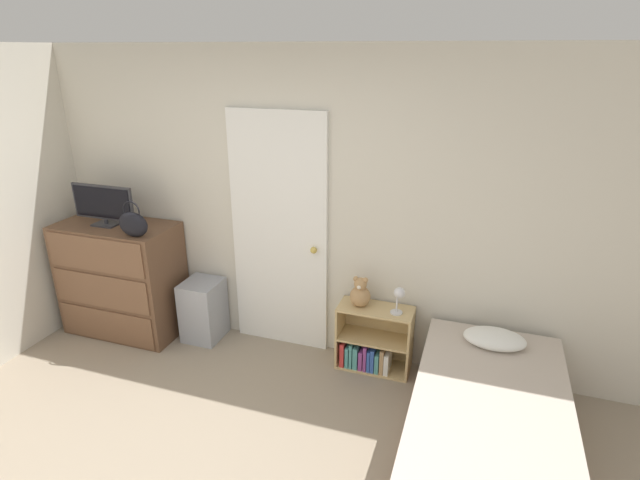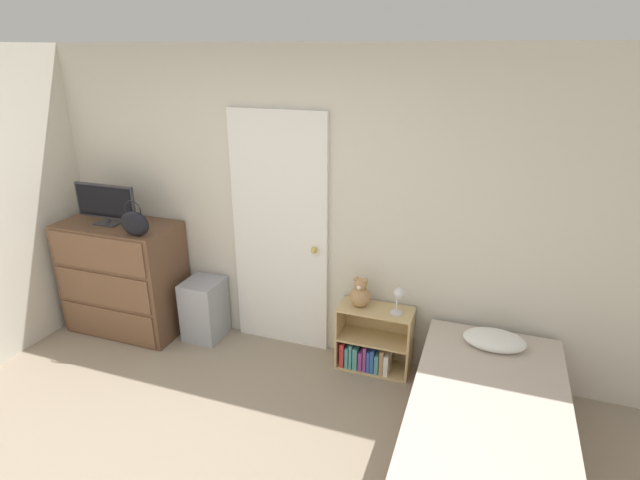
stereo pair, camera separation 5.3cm
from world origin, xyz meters
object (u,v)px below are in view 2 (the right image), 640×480
object	(u,v)px
bed	(485,437)
storage_bin	(205,309)
bookshelf	(371,345)
teddy_bear	(360,294)
tv	(105,203)
handbag	(135,223)
dresser	(124,277)
desk_lamp	(399,297)

from	to	relation	value
bed	storage_bin	bearing A→B (deg)	162.67
bookshelf	teddy_bear	distance (m)	0.47
tv	bookshelf	xyz separation A→B (m)	(2.38, 0.17, -1.03)
tv	handbag	xyz separation A→B (m)	(0.43, -0.16, -0.08)
dresser	desk_lamp	bearing A→B (deg)	2.36
teddy_bear	dresser	bearing A→B (deg)	-176.34
teddy_bear	bed	xyz separation A→B (m)	(1.04, -0.82, -0.42)
desk_lamp	bookshelf	bearing A→B (deg)	169.72
tv	bookshelf	bearing A→B (deg)	3.99
storage_bin	bed	size ratio (longest dim) A/B	0.29
tv	bookshelf	world-z (taller)	tv
teddy_bear	desk_lamp	size ratio (longest dim) A/B	1.10
teddy_bear	bed	bearing A→B (deg)	-38.05
teddy_bear	bed	world-z (taller)	teddy_bear
handbag	bed	world-z (taller)	handbag
dresser	handbag	world-z (taller)	handbag
tv	desk_lamp	size ratio (longest dim) A/B	2.64
teddy_bear	desk_lamp	distance (m)	0.32
desk_lamp	bed	size ratio (longest dim) A/B	0.12
handbag	storage_bin	bearing A→B (deg)	36.20
tv	handbag	distance (m)	0.47
tv	dresser	bearing A→B (deg)	23.15
dresser	handbag	size ratio (longest dim) A/B	3.44
dresser	desk_lamp	distance (m)	2.55
teddy_bear	desk_lamp	world-z (taller)	teddy_bear
storage_bin	teddy_bear	size ratio (longest dim) A/B	2.18
desk_lamp	bed	xyz separation A→B (m)	(0.73, -0.78, -0.47)
dresser	desk_lamp	world-z (taller)	dresser
dresser	tv	distance (m)	0.72
tv	bed	bearing A→B (deg)	-11.08
storage_bin	teddy_bear	world-z (taller)	teddy_bear
storage_bin	bed	world-z (taller)	bed
storage_bin	bookshelf	world-z (taller)	same
bed	handbag	bearing A→B (deg)	170.45
desk_lamp	bed	distance (m)	1.16
dresser	tv	size ratio (longest dim) A/B	1.73
dresser	bookshelf	xyz separation A→B (m)	(2.33, 0.14, -0.32)
dresser	bed	xyz separation A→B (m)	(3.26, -0.67, -0.28)
desk_lamp	tv	bearing A→B (deg)	-177.16
tv	bed	distance (m)	3.52
handbag	bed	distance (m)	3.07
tv	handbag	size ratio (longest dim) A/B	1.98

